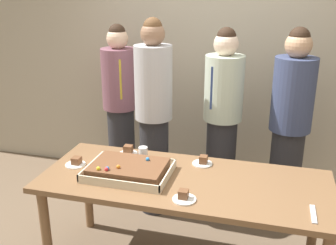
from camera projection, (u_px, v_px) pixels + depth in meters
The scene contains 13 objects.
interior_back_panel at pixel (221, 41), 3.91m from camera, with size 8.00×0.12×3.00m, color #B2A893.
party_table at pixel (184, 190), 2.73m from camera, with size 2.01×0.81×0.76m.
sheet_cake at pixel (129, 170), 2.75m from camera, with size 0.59×0.43×0.11m.
plated_slice_near_left at pixel (184, 197), 2.43m from camera, with size 0.15×0.15×0.06m.
plated_slice_near_right at pixel (76, 163), 2.91m from camera, with size 0.15×0.15×0.06m.
plated_slice_far_left at pixel (203, 162), 2.92m from camera, with size 0.15×0.15×0.07m.
plated_slice_far_right at pixel (128, 151), 3.09m from camera, with size 0.15×0.15×0.07m.
drink_cup_nearest at pixel (143, 153), 2.99m from camera, with size 0.07×0.07×0.10m, color white.
cake_server_utensil at pixel (313, 214), 2.28m from camera, with size 0.03×0.20×0.01m, color silver.
person_serving_front at pixel (290, 125), 3.34m from camera, with size 0.35×0.35×1.72m.
person_green_shirt_behind at pixel (154, 116), 3.44m from camera, with size 0.33×0.33×1.78m.
person_striped_tie_right at pixel (120, 106), 3.92m from camera, with size 0.34×0.34×1.69m.
person_far_right_suit at pixel (222, 120), 3.49m from camera, with size 0.34×0.34×1.70m.
Camera 1 is at (0.53, -2.36, 2.02)m, focal length 41.70 mm.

